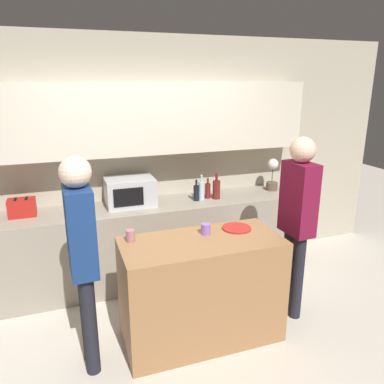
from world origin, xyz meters
The scene contains 16 objects.
ground_plane centered at (0.00, 0.00, 0.00)m, with size 14.00×14.00×0.00m, color beige.
back_wall centered at (0.00, 1.66, 1.54)m, with size 6.40×0.40×2.70m.
back_counter centered at (0.00, 1.39, 0.45)m, with size 3.60×0.62×0.91m.
kitchen_island centered at (0.19, 0.24, 0.47)m, with size 1.36×0.64×0.93m.
microwave centered at (-0.19, 1.44, 1.06)m, with size 0.52×0.39×0.30m.
toaster centered at (-1.27, 1.44, 1.00)m, with size 0.26×0.16×0.18m.
potted_plant centered at (1.57, 1.44, 1.10)m, with size 0.14×0.14×0.40m.
bottle_0 centered at (0.55, 1.35, 1.00)m, with size 0.07×0.07×0.24m.
bottle_1 centered at (0.61, 1.37, 1.02)m, with size 0.07×0.07×0.29m.
bottle_2 centered at (0.70, 1.40, 1.00)m, with size 0.06×0.06×0.24m.
bottle_3 centered at (0.79, 1.34, 1.02)m, with size 0.09×0.09×0.29m.
plate_on_island centered at (0.58, 0.37, 0.94)m, with size 0.26×0.26×0.01m.
cup_0 centered at (0.27, 0.36, 0.98)m, with size 0.08×0.08×0.09m.
cup_1 centered at (-0.37, 0.42, 0.98)m, with size 0.08×0.08×0.10m.
person_left centered at (1.15, 0.29, 1.05)m, with size 0.23×0.35×1.75m.
person_center centered at (-0.77, 0.20, 1.03)m, with size 0.23×0.35×1.72m.
Camera 1 is at (-0.83, -2.45, 2.21)m, focal length 35.00 mm.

